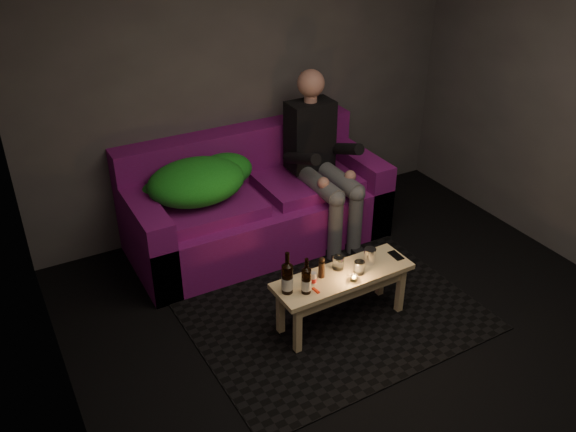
% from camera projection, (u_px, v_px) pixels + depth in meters
% --- Properties ---
extents(floor, '(4.50, 4.50, 0.00)m').
position_uv_depth(floor, '(397.00, 357.00, 4.15)').
color(floor, black).
rests_on(floor, ground).
extents(room, '(4.50, 4.50, 4.50)m').
position_uv_depth(room, '(373.00, 105.00, 3.68)').
color(room, silver).
rests_on(room, ground).
extents(rug, '(2.09, 1.54, 0.01)m').
position_uv_depth(rug, '(337.00, 317.00, 4.51)').
color(rug, black).
rests_on(rug, floor).
extents(sofa, '(2.19, 0.98, 0.94)m').
position_uv_depth(sofa, '(254.00, 205.00, 5.28)').
color(sofa, '#7E1066').
rests_on(sofa, floor).
extents(green_blanket, '(0.96, 0.66, 0.33)m').
position_uv_depth(green_blanket, '(200.00, 180.00, 4.89)').
color(green_blanket, '#1A8919').
rests_on(green_blanket, sofa).
extents(person, '(0.39, 0.91, 1.46)m').
position_uv_depth(person, '(320.00, 156.00, 5.17)').
color(person, black).
rests_on(person, sofa).
extents(coffee_table, '(1.04, 0.35, 0.42)m').
position_uv_depth(coffee_table, '(343.00, 283.00, 4.30)').
color(coffee_table, '#E6BA86').
rests_on(coffee_table, rug).
extents(beer_bottle_a, '(0.08, 0.08, 0.31)m').
position_uv_depth(beer_bottle_a, '(287.00, 278.00, 4.02)').
color(beer_bottle_a, black).
rests_on(beer_bottle_a, coffee_table).
extents(beer_bottle_b, '(0.07, 0.07, 0.27)m').
position_uv_depth(beer_bottle_b, '(306.00, 280.00, 4.03)').
color(beer_bottle_b, black).
rests_on(beer_bottle_b, coffee_table).
extents(salt_shaker, '(0.05, 0.05, 0.09)m').
position_uv_depth(salt_shaker, '(313.00, 278.00, 4.14)').
color(salt_shaker, silver).
rests_on(salt_shaker, coffee_table).
extents(pepper_mill, '(0.05, 0.05, 0.12)m').
position_uv_depth(pepper_mill, '(322.00, 270.00, 4.20)').
color(pepper_mill, black).
rests_on(pepper_mill, coffee_table).
extents(tumbler_back, '(0.08, 0.08, 0.10)m').
position_uv_depth(tumbler_back, '(338.00, 263.00, 4.30)').
color(tumbler_back, white).
rests_on(tumbler_back, coffee_table).
extents(tealight, '(0.05, 0.05, 0.04)m').
position_uv_depth(tealight, '(354.00, 278.00, 4.18)').
color(tealight, white).
rests_on(tealight, coffee_table).
extents(tumbler_front, '(0.08, 0.08, 0.09)m').
position_uv_depth(tumbler_front, '(359.00, 267.00, 4.25)').
color(tumbler_front, white).
rests_on(tumbler_front, coffee_table).
extents(steel_cup, '(0.10, 0.10, 0.12)m').
position_uv_depth(steel_cup, '(370.00, 256.00, 4.35)').
color(steel_cup, silver).
rests_on(steel_cup, coffee_table).
extents(smartphone, '(0.06, 0.13, 0.01)m').
position_uv_depth(smartphone, '(396.00, 255.00, 4.45)').
color(smartphone, black).
rests_on(smartphone, coffee_table).
extents(red_lighter, '(0.03, 0.07, 0.01)m').
position_uv_depth(red_lighter, '(316.00, 290.00, 4.08)').
color(red_lighter, red).
rests_on(red_lighter, coffee_table).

